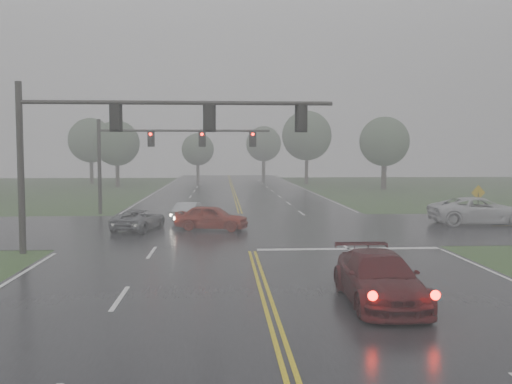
{
  "coord_description": "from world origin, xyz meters",
  "views": [
    {
      "loc": [
        -1.37,
        -11.44,
        4.5
      ],
      "look_at": [
        0.3,
        16.0,
        2.58
      ],
      "focal_mm": 40.0,
      "sensor_mm": 36.0,
      "label": 1
    }
  ],
  "objects": [
    {
      "name": "main_road",
      "position": [
        0.0,
        20.0,
        0.0
      ],
      "size": [
        18.0,
        160.0,
        0.02
      ],
      "primitive_type": "cube",
      "color": "black",
      "rests_on": "ground"
    },
    {
      "name": "sedan_silver",
      "position": [
        -3.44,
        25.28,
        0.0
      ],
      "size": [
        2.06,
        4.1,
        1.29
      ],
      "primitive_type": "imported",
      "rotation": [
        0.0,
        0.0,
        2.96
      ],
      "color": "#ABAEB3",
      "rests_on": "ground"
    },
    {
      "name": "tree_nw_a",
      "position": [
        -14.82,
        63.23,
        5.65
      ],
      "size": [
        5.85,
        5.85,
        8.59
      ],
      "color": "#322620",
      "rests_on": "ground"
    },
    {
      "name": "sedan_red",
      "position": [
        -1.94,
        21.39,
        0.0
      ],
      "size": [
        4.53,
        2.78,
        1.44
      ],
      "primitive_type": "imported",
      "rotation": [
        0.0,
        0.0,
        1.3
      ],
      "color": "maroon",
      "rests_on": "ground"
    },
    {
      "name": "cross_street",
      "position": [
        0.0,
        22.0,
        0.0
      ],
      "size": [
        120.0,
        14.0,
        0.02
      ],
      "primitive_type": "cube",
      "color": "black",
      "rests_on": "ground"
    },
    {
      "name": "tree_ne_a",
      "position": [
        10.75,
        69.22,
        6.83
      ],
      "size": [
        7.07,
        7.07,
        10.38
      ],
      "color": "#322620",
      "rests_on": "ground"
    },
    {
      "name": "tree_e_near",
      "position": [
        18.3,
        56.5,
        5.78
      ],
      "size": [
        5.99,
        5.99,
        8.8
      ],
      "color": "#322620",
      "rests_on": "ground"
    },
    {
      "name": "sign_diamond_east",
      "position": [
        15.23,
        24.38,
        1.61
      ],
      "size": [
        0.99,
        0.18,
        2.38
      ],
      "rotation": [
        0.0,
        0.0,
        0.14
      ],
      "color": "black",
      "rests_on": "ground"
    },
    {
      "name": "car_grey",
      "position": [
        -6.13,
        21.54,
        0.0
      ],
      "size": [
        3.01,
        4.66,
        1.19
      ],
      "primitive_type": "imported",
      "rotation": [
        0.0,
        0.0,
        2.88
      ],
      "color": "#54575C",
      "rests_on": "ground"
    },
    {
      "name": "tree_n_far",
      "position": [
        6.06,
        88.85,
        5.97
      ],
      "size": [
        6.18,
        6.18,
        9.08
      ],
      "color": "#322620",
      "rests_on": "ground"
    },
    {
      "name": "pickup_white",
      "position": [
        14.63,
        22.83,
        0.0
      ],
      "size": [
        6.15,
        2.94,
        1.69
      ],
      "primitive_type": "imported",
      "rotation": [
        0.0,
        0.0,
        1.55
      ],
      "color": "silver",
      "rests_on": "ground"
    },
    {
      "name": "signal_gantry_near",
      "position": [
        -5.88,
        14.23,
        5.34
      ],
      "size": [
        13.98,
        0.33,
        7.59
      ],
      "color": "black",
      "rests_on": "ground"
    },
    {
      "name": "stop_bar",
      "position": [
        4.5,
        14.4,
        0.0
      ],
      "size": [
        8.5,
        0.5,
        0.01
      ],
      "primitive_type": "cube",
      "color": "silver",
      "rests_on": "ground"
    },
    {
      "name": "tree_nw_b",
      "position": [
        -20.04,
        71.79,
        6.19
      ],
      "size": [
        6.41,
        6.41,
        9.41
      ],
      "color": "#322620",
      "rests_on": "ground"
    },
    {
      "name": "signal_gantry_far",
      "position": [
        -6.33,
        30.47,
        4.84
      ],
      "size": [
        12.51,
        0.35,
        6.88
      ],
      "color": "black",
      "rests_on": "ground"
    },
    {
      "name": "sedan_maroon",
      "position": [
        3.29,
        4.97,
        0.0
      ],
      "size": [
        2.17,
        5.17,
        1.49
      ],
      "primitive_type": "imported",
      "rotation": [
        0.0,
        0.0,
        -0.02
      ],
      "color": "#3F0B0E",
      "rests_on": "ground"
    },
    {
      "name": "ground",
      "position": [
        0.0,
        0.0,
        0.0
      ],
      "size": [
        180.0,
        180.0,
        0.0
      ],
      "primitive_type": "plane",
      "color": "#2E4F21",
      "rests_on": "ground"
    },
    {
      "name": "tree_n_mid",
      "position": [
        -5.09,
        79.27,
        4.93
      ],
      "size": [
        5.11,
        5.11,
        7.51
      ],
      "color": "#322620",
      "rests_on": "ground"
    }
  ]
}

